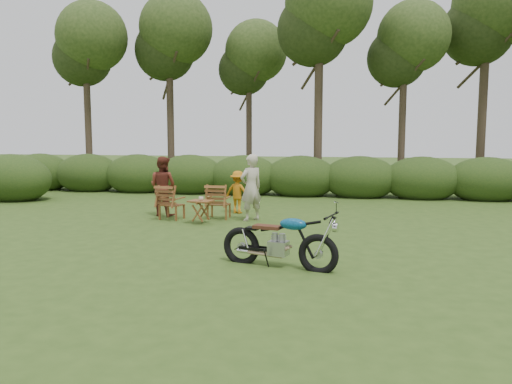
% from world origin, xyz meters
% --- Properties ---
extents(ground, '(80.00, 80.00, 0.00)m').
position_xyz_m(ground, '(0.00, 0.00, 0.00)').
color(ground, '#2E4818').
rests_on(ground, ground).
extents(tree_line, '(22.52, 11.62, 8.14)m').
position_xyz_m(tree_line, '(0.50, 9.74, 3.81)').
color(tree_line, '#35271D').
rests_on(tree_line, ground).
extents(motorcycle, '(1.97, 1.13, 1.06)m').
position_xyz_m(motorcycle, '(0.65, -0.43, 0.00)').
color(motorcycle, '#0E7BBB').
rests_on(motorcycle, ground).
extents(lawn_chair_right, '(0.60, 0.60, 0.86)m').
position_xyz_m(lawn_chair_right, '(-1.51, 3.84, 0.00)').
color(lawn_chair_right, brown).
rests_on(lawn_chair_right, ground).
extents(lawn_chair_left, '(0.68, 0.68, 0.86)m').
position_xyz_m(lawn_chair_left, '(-2.63, 3.51, 0.00)').
color(lawn_chair_left, '#5A3616').
rests_on(lawn_chair_left, ground).
extents(side_table, '(0.61, 0.54, 0.55)m').
position_xyz_m(side_table, '(-1.73, 3.04, 0.28)').
color(side_table, '#5B3116').
rests_on(side_table, ground).
extents(cup, '(0.12, 0.12, 0.09)m').
position_xyz_m(cup, '(-1.72, 3.06, 0.60)').
color(cup, beige).
rests_on(cup, side_table).
extents(adult_a, '(0.69, 0.69, 1.62)m').
position_xyz_m(adult_a, '(-0.65, 3.69, 0.00)').
color(adult_a, '#B9AE98').
rests_on(adult_a, ground).
extents(adult_b, '(0.88, 0.76, 1.54)m').
position_xyz_m(adult_b, '(-3.04, 3.98, 0.00)').
color(adult_b, maroon).
rests_on(adult_b, ground).
extents(child, '(0.80, 0.56, 1.14)m').
position_xyz_m(child, '(-1.23, 4.75, 0.00)').
color(child, '#BD7011').
rests_on(child, ground).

